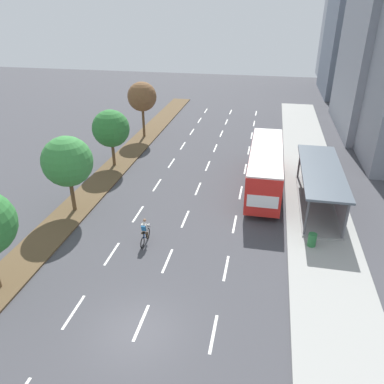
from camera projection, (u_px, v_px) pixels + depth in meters
ground_plane at (137, 332)px, 17.62m from camera, size 140.00×140.00×0.00m
median_strip at (122, 160)px, 36.56m from camera, size 2.60×52.00×0.12m
sidewalk_right at (310, 175)px, 33.45m from camera, size 4.50×52.00×0.15m
lane_divider_left at (165, 173)px, 33.87m from camera, size 0.14×46.72×0.01m
lane_divider_center at (203, 177)px, 33.25m from camera, size 0.14×46.72×0.01m
lane_divider_right at (243, 180)px, 32.63m from camera, size 0.14×46.72×0.01m
bus_shelter at (324, 184)px, 27.62m from camera, size 2.90×10.04×2.86m
bus at (265, 165)px, 30.32m from camera, size 2.54×11.29×3.37m
cyclist at (145, 232)px, 23.77m from camera, size 0.46×1.82×1.71m
median_tree_second at (67, 162)px, 26.04m from camera, size 3.52×3.52×5.56m
median_tree_third at (111, 129)px, 33.75m from camera, size 3.33×3.33×5.18m
median_tree_fourth at (142, 97)px, 40.81m from camera, size 3.14×3.14×6.03m
trash_bin at (312, 240)px, 23.41m from camera, size 0.52×0.52×0.85m
building_far_right at (371, 18)px, 58.10m from camera, size 11.67×14.24×22.83m
building_tall_right at (353, 39)px, 72.25m from camera, size 10.98×11.64×14.65m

